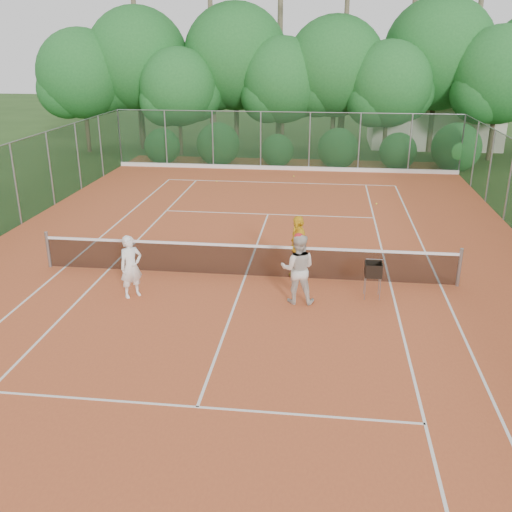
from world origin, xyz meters
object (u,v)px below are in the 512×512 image
Objects in this scene: ball_hopper at (373,270)px; player_yellow at (298,247)px; player_white at (131,267)px; player_center_grp at (298,269)px.

player_yellow is at bearing 134.68° from ball_hopper.
ball_hopper is (2.03, -1.14, -0.15)m from player_yellow.
player_white is 6.33m from ball_hopper.
player_white is at bearing -177.72° from player_center_grp.
ball_hopper is (1.94, 0.52, -0.15)m from player_center_grp.
player_white is 1.73× the size of ball_hopper.
player_center_grp is 1.93× the size of ball_hopper.
player_yellow is (-0.09, 1.66, -0.01)m from player_center_grp.
player_white is at bearing -85.88° from player_yellow.
player_yellow reaches higher than ball_hopper.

